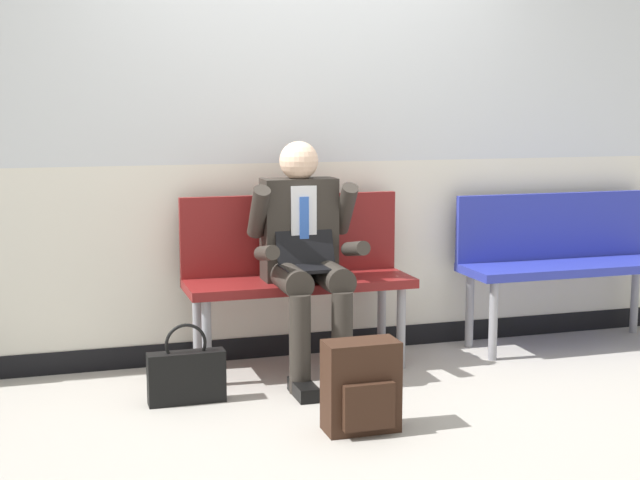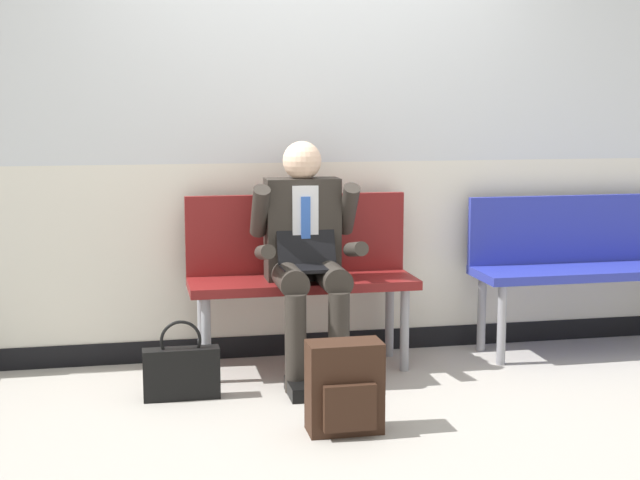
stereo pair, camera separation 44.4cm
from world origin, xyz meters
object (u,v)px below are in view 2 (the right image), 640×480
(bench_with_person, at_px, (300,266))
(bench_empty, at_px, (581,258))
(person_seated, at_px, (307,252))
(handbag, at_px, (181,371))
(backpack, at_px, (345,388))

(bench_with_person, height_order, bench_empty, bench_with_person)
(person_seated, bearing_deg, handbag, -159.17)
(bench_empty, bearing_deg, person_seated, -173.28)
(person_seated, xyz_separation_m, backpack, (0.00, -0.88, -0.48))
(bench_with_person, bearing_deg, handbag, -145.91)
(bench_with_person, height_order, backpack, bench_with_person)
(backpack, height_order, handbag, backpack)
(bench_with_person, height_order, handbag, bench_with_person)
(bench_empty, bearing_deg, backpack, -147.46)
(handbag, bearing_deg, bench_with_person, 34.09)
(bench_empty, xyz_separation_m, handbag, (-2.37, -0.46, -0.41))
(bench_empty, bearing_deg, handbag, -169.04)
(person_seated, distance_m, handbag, 0.91)
(bench_with_person, distance_m, person_seated, 0.23)
(bench_empty, height_order, handbag, bench_empty)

